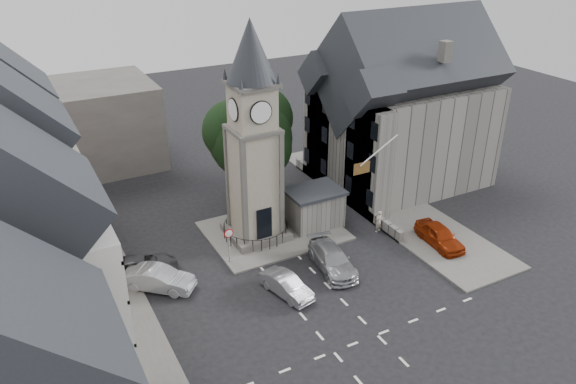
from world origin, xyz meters
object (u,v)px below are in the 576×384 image
car_east_red (440,236)px  pedestrian (379,221)px  clock_tower (253,137)px  stone_shelter (314,207)px

car_east_red → pedestrian: pedestrian is taller
clock_tower → pedestrian: (8.68, -3.76, -7.23)m
clock_tower → pedestrian: size_ratio=9.13×
stone_shelter → car_east_red: 9.72m
clock_tower → stone_shelter: bearing=-5.8°
clock_tower → pedestrian: bearing=-23.4°
clock_tower → pedestrian: 11.91m
stone_shelter → clock_tower: bearing=174.2°
clock_tower → car_east_red: bearing=-33.1°
stone_shelter → car_east_red: size_ratio=0.95×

